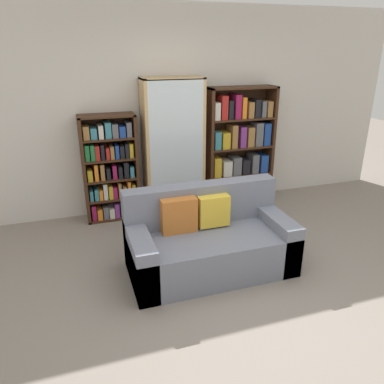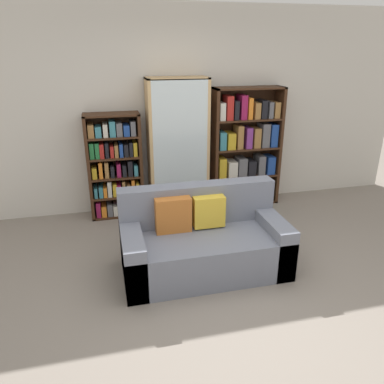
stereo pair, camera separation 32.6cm
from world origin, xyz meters
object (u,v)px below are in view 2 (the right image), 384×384
at_px(couch, 203,243).
at_px(bookshelf_right, 246,151).
at_px(bookshelf_left, 115,168).
at_px(wine_bottle, 221,205).
at_px(display_cabinet, 178,148).

distance_m(couch, bookshelf_right, 1.97).
xyz_separation_m(couch, bookshelf_left, (-0.78, 1.59, 0.38)).
bearing_deg(couch, wine_bottle, 63.61).
bearing_deg(display_cabinet, bookshelf_left, 178.84).
bearing_deg(display_cabinet, couch, -92.53).
relative_size(bookshelf_right, wine_bottle, 4.28).
relative_size(couch, wine_bottle, 4.23).
bearing_deg(couch, display_cabinet, 87.47).
bearing_deg(bookshelf_right, bookshelf_left, 179.99).
height_order(bookshelf_left, wine_bottle, bookshelf_left).
distance_m(couch, bookshelf_left, 1.81).
relative_size(display_cabinet, wine_bottle, 4.66).
bearing_deg(display_cabinet, bookshelf_right, 0.98).
height_order(display_cabinet, bookshelf_right, display_cabinet).
distance_m(bookshelf_left, wine_bottle, 1.52).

